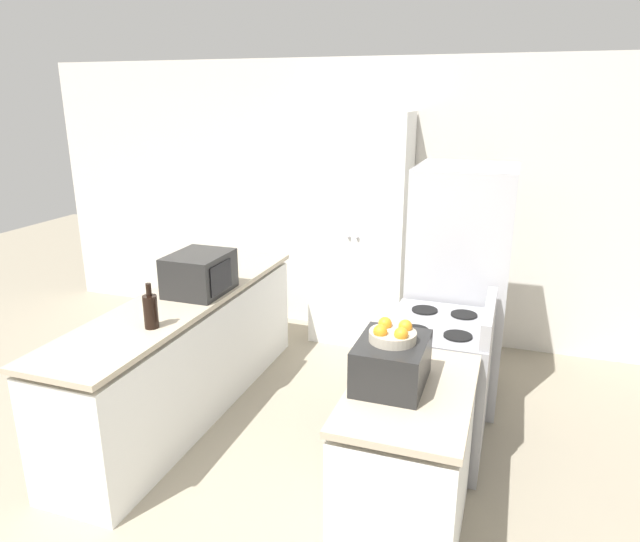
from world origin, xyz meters
TOP-DOWN VIEW (x-y plane):
  - wall_back at (0.00, 3.33)m, footprint 7.00×0.06m
  - counter_left at (-0.90, 1.39)m, footprint 0.60×2.57m
  - counter_right at (0.90, 0.60)m, footprint 0.60×1.00m
  - pantry_cabinet at (-0.04, 3.05)m, footprint 0.87×0.48m
  - stove at (0.92, 1.49)m, footprint 0.66×0.75m
  - refrigerator at (0.95, 2.28)m, footprint 0.73×0.73m
  - microwave at (-0.82, 1.51)m, footprint 0.39×0.47m
  - wine_bottle at (-0.76, 0.83)m, footprint 0.09×0.09m
  - toaster_oven at (0.79, 0.62)m, footprint 0.34×0.42m
  - fruit_bowl at (0.79, 0.62)m, footprint 0.23×0.23m

SIDE VIEW (x-z plane):
  - counter_left at x=-0.90m, z-range -0.02..0.88m
  - counter_right at x=0.90m, z-range -0.02..0.88m
  - stove at x=0.92m, z-range -0.07..0.98m
  - refrigerator at x=0.95m, z-range 0.00..1.79m
  - wine_bottle at x=-0.76m, z-range 0.86..1.15m
  - toaster_oven at x=0.79m, z-range 0.89..1.12m
  - microwave at x=-0.82m, z-range 0.89..1.18m
  - pantry_cabinet at x=-0.04m, z-range 0.00..2.14m
  - fruit_bowl at x=0.79m, z-range 1.11..1.21m
  - wall_back at x=0.00m, z-range 0.00..2.60m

